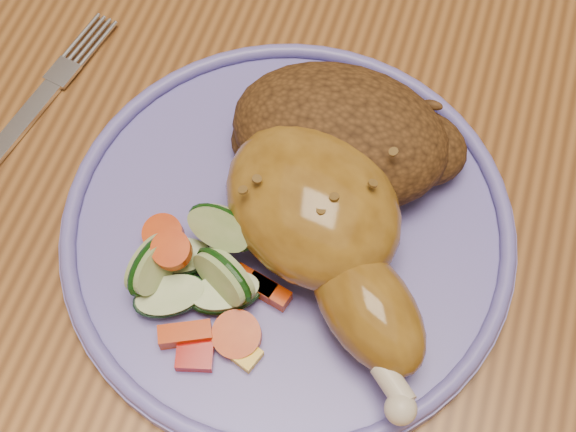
{
  "coord_description": "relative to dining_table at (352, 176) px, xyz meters",
  "views": [
    {
      "loc": [
        0.05,
        -0.31,
        1.21
      ],
      "look_at": [
        -0.02,
        -0.1,
        0.78
      ],
      "focal_mm": 50.0,
      "sensor_mm": 36.0,
      "label": 1
    }
  ],
  "objects": [
    {
      "name": "dining_table",
      "position": [
        0.0,
        0.0,
        0.0
      ],
      "size": [
        0.9,
        1.4,
        0.75
      ],
      "color": "brown",
      "rests_on": "ground"
    },
    {
      "name": "rice_pilaf",
      "position": [
        -0.0,
        -0.04,
        0.12
      ],
      "size": [
        0.15,
        0.1,
        0.06
      ],
      "color": "#4D2D13",
      "rests_on": "plate"
    },
    {
      "name": "ground",
      "position": [
        0.0,
        0.0,
        -0.67
      ],
      "size": [
        4.0,
        4.0,
        0.0
      ],
      "primitive_type": "plane",
      "color": "brown",
      "rests_on": "ground"
    },
    {
      "name": "plate",
      "position": [
        -0.02,
        -0.1,
        0.09
      ],
      "size": [
        0.28,
        0.28,
        0.01
      ],
      "primitive_type": "cylinder",
      "color": "#675EB6",
      "rests_on": "dining_table"
    },
    {
      "name": "chicken_leg",
      "position": [
        0.0,
        -0.11,
        0.12
      ],
      "size": [
        0.17,
        0.18,
        0.06
      ],
      "color": "olive",
      "rests_on": "plate"
    },
    {
      "name": "vegetable_pile",
      "position": [
        -0.06,
        -0.15,
        0.11
      ],
      "size": [
        0.1,
        0.1,
        0.05
      ],
      "color": "#A50A05",
      "rests_on": "plate"
    },
    {
      "name": "fork",
      "position": [
        -0.22,
        -0.07,
        0.09
      ],
      "size": [
        0.05,
        0.16,
        0.0
      ],
      "color": "silver",
      "rests_on": "dining_table"
    },
    {
      "name": "plate_rim",
      "position": [
        -0.02,
        -0.1,
        0.1
      ],
      "size": [
        0.28,
        0.28,
        0.01
      ],
      "primitive_type": "torus",
      "color": "#675EB6",
      "rests_on": "plate"
    }
  ]
}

